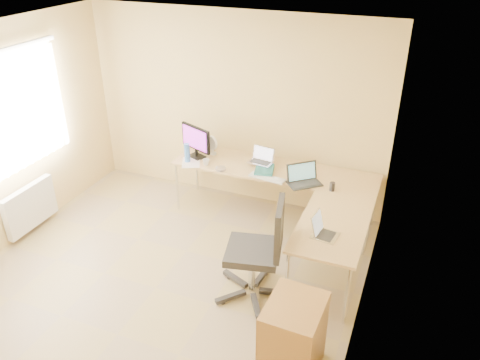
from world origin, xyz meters
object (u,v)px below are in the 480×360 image
at_px(desk_main, 273,193).
at_px(laptop_black, 305,175).
at_px(keyboard, 267,178).
at_px(desk_return, 330,252).
at_px(office_chair, 252,255).
at_px(monitor, 196,142).
at_px(laptop_return, 326,228).
at_px(water_bottle, 187,153).
at_px(desk_fan, 213,146).
at_px(laptop_center, 261,156).
at_px(mug, 206,162).
at_px(cabinet, 293,340).

bearing_deg(desk_main, laptop_black, -29.47).
xyz_separation_m(laptop_black, keyboard, (-0.47, -0.03, -0.11)).
xyz_separation_m(desk_return, keyboard, (-0.97, 0.70, 0.38)).
bearing_deg(laptop_black, office_chair, -139.18).
height_order(monitor, laptop_return, monitor).
distance_m(monitor, laptop_return, 2.35).
distance_m(desk_main, water_bottle, 1.25).
bearing_deg(desk_return, laptop_black, 124.55).
relative_size(desk_main, desk_fan, 10.51).
height_order(desk_return, keyboard, keyboard).
xyz_separation_m(laptop_center, office_chair, (0.46, -1.52, -0.38)).
bearing_deg(mug, office_chair, -48.92).
relative_size(desk_return, desk_fan, 5.16).
relative_size(desk_fan, cabinet, 0.32).
distance_m(laptop_center, office_chair, 1.64).
distance_m(laptop_center, laptop_black, 0.70).
height_order(laptop_center, desk_fan, desk_fan).
xyz_separation_m(desk_main, mug, (-0.86, -0.24, 0.41)).
bearing_deg(laptop_center, monitor, -167.85).
relative_size(desk_fan, laptop_return, 0.86).
height_order(desk_return, office_chair, office_chair).
xyz_separation_m(laptop_return, cabinet, (0.00, -1.09, -0.47)).
distance_m(laptop_return, office_chair, 0.80).
xyz_separation_m(laptop_black, water_bottle, (-1.60, 0.02, 0.01)).
height_order(laptop_return, office_chair, office_chair).
relative_size(desk_return, monitor, 2.51).
height_order(laptop_black, office_chair, office_chair).
height_order(desk_main, laptop_black, laptop_black).
relative_size(laptop_center, water_bottle, 1.18).
bearing_deg(desk_return, monitor, 155.42).
distance_m(keyboard, mug, 0.86).
bearing_deg(desk_return, water_bottle, 160.12).
xyz_separation_m(water_bottle, desk_fan, (0.21, 0.35, -0.00)).
relative_size(desk_main, laptop_center, 8.62).
relative_size(mug, office_chair, 0.08).
bearing_deg(mug, desk_return, -22.66).
distance_m(desk_fan, laptop_return, 2.30).
bearing_deg(office_chair, laptop_center, 94.15).
bearing_deg(desk_fan, cabinet, -28.05).
bearing_deg(cabinet, keyboard, 117.05).
bearing_deg(laptop_return, laptop_black, 33.61).
height_order(desk_return, monitor, monitor).
distance_m(monitor, office_chair, 2.05).
bearing_deg(cabinet, laptop_black, 105.21).
bearing_deg(water_bottle, desk_main, 12.05).
xyz_separation_m(desk_main, monitor, (-1.08, -0.06, 0.59)).
bearing_deg(water_bottle, cabinet, -45.31).
relative_size(keyboard, water_bottle, 1.77).
bearing_deg(keyboard, cabinet, -57.45).
xyz_separation_m(monitor, laptop_center, (0.90, 0.05, -0.07)).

